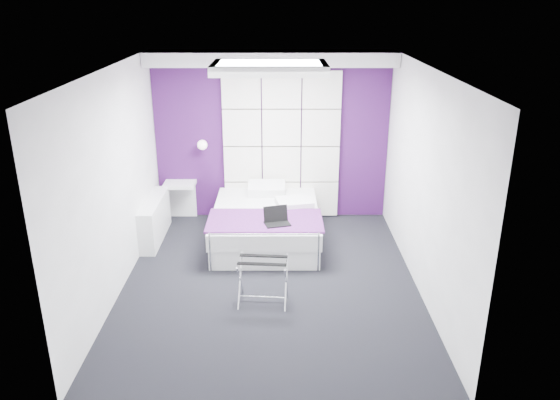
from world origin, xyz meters
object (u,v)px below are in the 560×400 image
Objects in this scene: radiator at (155,219)px; luggage_rack at (263,281)px; wall_lamp at (203,144)px; nightstand at (180,184)px; laptop at (277,219)px; bed at (266,223)px.

radiator is 2.17× the size of luggage_rack.
nightstand is (-0.38, -0.04, -0.63)m from wall_lamp.
wall_lamp is at bearing 5.99° from nightstand.
wall_lamp is 0.27× the size of luggage_rack.
laptop reaches higher than radiator.
luggage_rack is (0.00, -1.67, -0.00)m from bed.
nightstand is (0.26, 0.72, 0.29)m from radiator.
laptop is (1.14, -1.42, -0.64)m from wall_lamp.
bed reaches higher than radiator.
laptop is (0.17, -0.57, 0.30)m from bed.
wall_lamp reaches higher than nightstand.
wall_lamp reaches higher than bed.
luggage_rack is 1.15m from laptop.
bed is at bearing 90.46° from laptop.
bed is (0.97, -0.85, -0.94)m from wall_lamp.
bed is 5.76× the size of laptop.
nightstand is 0.88× the size of luggage_rack.
laptop is at bearing -51.37° from wall_lamp.
laptop reaches higher than nightstand.
bed reaches higher than nightstand.
radiator is at bearing -109.79° from nightstand.
laptop reaches higher than luggage_rack.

